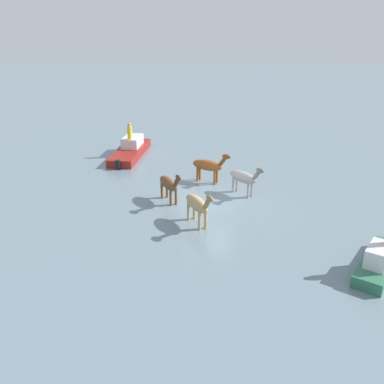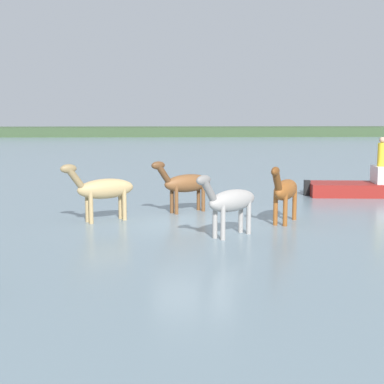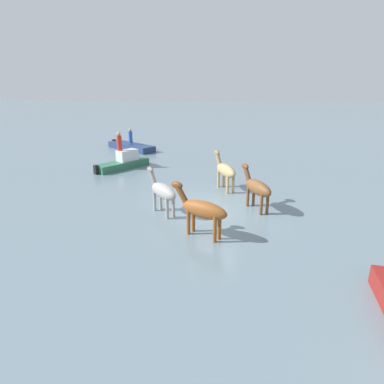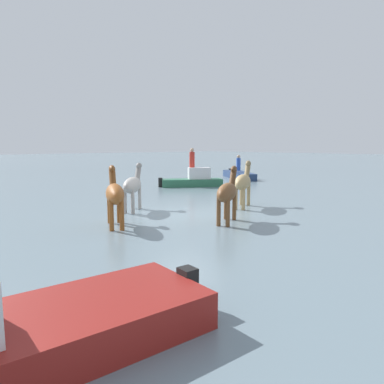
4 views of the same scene
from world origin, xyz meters
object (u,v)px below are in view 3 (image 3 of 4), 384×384
Objects in this scene: horse_pinto_flank at (162,191)px; horse_chestnut_trailing at (225,170)px; boat_tender_starboard at (131,148)px; person_watcher_seated at (130,136)px; horse_mid_herd at (257,187)px; person_boatman_standing at (119,142)px; boat_motor_center at (123,164)px; horse_gray_outer at (202,209)px.

horse_chestnut_trailing is (-3.79, 2.36, 0.03)m from horse_pinto_flank.
horse_pinto_flank is 0.41× the size of boat_tender_starboard.
horse_pinto_flank is at bearing 24.69° from person_watcher_seated.
person_boatman_standing is (-6.19, -8.63, 0.71)m from horse_mid_herd.
boat_motor_center is at bearing 34.34° from horse_chestnut_trailing.
horse_pinto_flank is (-1.90, -1.92, -0.03)m from horse_gray_outer.
person_watcher_seated is (-6.13, -1.64, 0.84)m from boat_motor_center.
horse_pinto_flank is at bearing -115.15° from boat_motor_center.
horse_gray_outer is 0.63× the size of boat_motor_center.
horse_chestnut_trailing reaches higher than person_watcher_seated.
person_boatman_standing is at bearing -28.10° from horse_gray_outer.
horse_chestnut_trailing reaches higher than boat_motor_center.
person_watcher_seated is 6.22m from person_boatman_standing.
person_boatman_standing is (6.03, 1.43, 0.57)m from person_watcher_seated.
horse_gray_outer reaches higher than horse_mid_herd.
person_watcher_seated is at bearing -35.96° from horse_gray_outer.
horse_pinto_flank is 1.64× the size of person_boatman_standing.
horse_gray_outer is at bearing -111.94° from boat_motor_center.
horse_mid_herd is 10.64m from person_boatman_standing.
boat_tender_starboard is at bearing -158.54° from person_watcher_seated.
horse_chestnut_trailing is at bearing 63.36° from person_boatman_standing.
boat_motor_center is 3.07× the size of person_watcher_seated.
horse_gray_outer is at bearing 146.57° from horse_chestnut_trailing.
horse_mid_herd is at bearing -97.03° from horse_gray_outer.
boat_tender_starboard is at bearing -166.56° from person_boatman_standing.
horse_gray_outer is 17.26m from person_watcher_seated.
horse_chestnut_trailing is at bearing -68.23° from horse_gray_outer.
horse_chestnut_trailing is 0.49× the size of boat_tender_starboard.
horse_pinto_flank is (1.15, -3.91, -0.00)m from horse_mid_herd.
boat_motor_center is (6.22, 1.67, 0.13)m from boat_tender_starboard.
horse_pinto_flank is 1.64× the size of person_watcher_seated.
person_boatman_standing reaches higher than horse_pinto_flank.
horse_mid_herd and horse_pinto_flank have the same top height.
person_watcher_seated is at bearing 12.59° from horse_chestnut_trailing.
boat_tender_starboard is at bearing 12.44° from horse_chestnut_trailing.
horse_mid_herd is 15.94m from boat_tender_starboard.
horse_gray_outer is 11.39m from person_boatman_standing.
horse_gray_outer reaches higher than horse_pinto_flank.
horse_chestnut_trailing is 12.93m from boat_tender_starboard.
horse_chestnut_trailing is (-5.68, 0.44, 0.01)m from horse_gray_outer.
boat_motor_center is (-3.44, -6.86, -0.73)m from horse_chestnut_trailing.
boat_tender_starboard is 6.45m from boat_motor_center.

